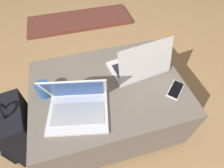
{
  "coord_description": "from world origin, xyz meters",
  "views": [
    {
      "loc": [
        -0.17,
        -0.69,
        1.36
      ],
      "look_at": [
        0.01,
        -0.05,
        0.54
      ],
      "focal_mm": 28.0,
      "sensor_mm": 36.0,
      "label": 1
    }
  ],
  "objects_px": {
    "laptop_near": "(77,105)",
    "coffee_mug": "(44,89)",
    "cell_phone": "(176,90)",
    "laptop_far": "(140,65)",
    "backpack": "(20,131)"
  },
  "relations": [
    {
      "from": "cell_phone",
      "to": "backpack",
      "type": "relative_size",
      "value": 0.3
    },
    {
      "from": "laptop_far",
      "to": "cell_phone",
      "type": "bearing_deg",
      "value": 117.48
    },
    {
      "from": "backpack",
      "to": "laptop_near",
      "type": "bearing_deg",
      "value": 69.44
    },
    {
      "from": "backpack",
      "to": "coffee_mug",
      "type": "xyz_separation_m",
      "value": [
        0.25,
        0.08,
        0.28
      ]
    },
    {
      "from": "laptop_near",
      "to": "backpack",
      "type": "xyz_separation_m",
      "value": [
        -0.43,
        0.09,
        -0.29
      ]
    },
    {
      "from": "laptop_far",
      "to": "backpack",
      "type": "height_order",
      "value": "laptop_far"
    },
    {
      "from": "laptop_near",
      "to": "laptop_far",
      "type": "bearing_deg",
      "value": 36.3
    },
    {
      "from": "cell_phone",
      "to": "coffee_mug",
      "type": "height_order",
      "value": "coffee_mug"
    },
    {
      "from": "laptop_near",
      "to": "cell_phone",
      "type": "bearing_deg",
      "value": 10.19
    },
    {
      "from": "laptop_near",
      "to": "coffee_mug",
      "type": "relative_size",
      "value": 3.19
    },
    {
      "from": "laptop_far",
      "to": "coffee_mug",
      "type": "distance_m",
      "value": 0.64
    },
    {
      "from": "laptop_far",
      "to": "backpack",
      "type": "bearing_deg",
      "value": -0.47
    },
    {
      "from": "cell_phone",
      "to": "backpack",
      "type": "bearing_deg",
      "value": 41.53
    },
    {
      "from": "laptop_far",
      "to": "backpack",
      "type": "relative_size",
      "value": 0.76
    },
    {
      "from": "cell_phone",
      "to": "backpack",
      "type": "distance_m",
      "value": 1.08
    }
  ]
}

